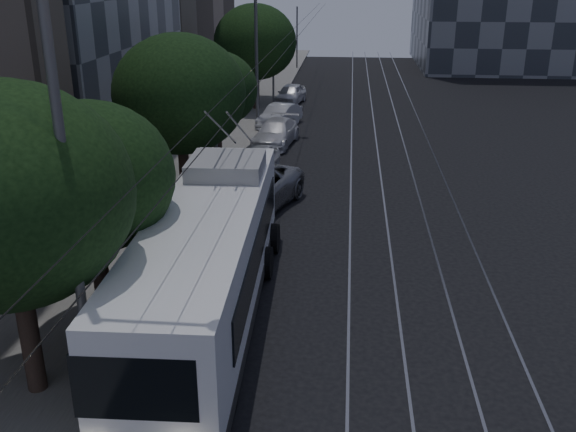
% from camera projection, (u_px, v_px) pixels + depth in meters
% --- Properties ---
extents(ground, '(120.00, 120.00, 0.00)m').
position_uv_depth(ground, '(338.00, 338.00, 17.46)').
color(ground, black).
rests_on(ground, ground).
extents(sidewalk, '(5.00, 90.00, 0.15)m').
position_uv_depth(sidewalk, '(215.00, 143.00, 36.68)').
color(sidewalk, slate).
rests_on(sidewalk, ground).
extents(tram_rails, '(4.52, 90.00, 0.02)m').
position_uv_depth(tram_rails, '(391.00, 149.00, 35.81)').
color(tram_rails, gray).
rests_on(tram_rails, ground).
extents(overhead_wires, '(2.23, 90.00, 6.00)m').
position_uv_depth(overhead_wires, '(258.00, 84.00, 35.23)').
color(overhead_wires, black).
rests_on(overhead_wires, ground).
extents(trolleybus, '(3.14, 13.09, 5.63)m').
position_uv_depth(trolleybus, '(209.00, 259.00, 17.93)').
color(trolleybus, white).
rests_on(trolleybus, ground).
extents(pickup_silver, '(4.78, 7.07, 1.80)m').
position_uv_depth(pickup_silver, '(246.00, 191.00, 26.16)').
color(pickup_silver, gray).
rests_on(pickup_silver, ground).
extents(car_white_a, '(2.26, 4.61, 1.51)m').
position_uv_depth(car_white_a, '(255.00, 163.00, 30.57)').
color(car_white_a, silver).
rests_on(car_white_a, ground).
extents(car_white_b, '(2.62, 5.08, 1.41)m').
position_uv_depth(car_white_b, '(276.00, 133.00, 36.36)').
color(car_white_b, silver).
rests_on(car_white_b, ground).
extents(car_white_c, '(2.70, 4.50, 1.40)m').
position_uv_depth(car_white_c, '(280.00, 116.00, 40.57)').
color(car_white_c, silver).
rests_on(car_white_c, ground).
extents(car_white_d, '(2.32, 4.40, 1.43)m').
position_uv_depth(car_white_d, '(291.00, 94.00, 47.67)').
color(car_white_d, white).
rests_on(car_white_d, ground).
extents(tree_0, '(5.36, 5.36, 7.38)m').
position_uv_depth(tree_0, '(6.00, 196.00, 13.40)').
color(tree_0, black).
rests_on(tree_0, ground).
extents(tree_1, '(4.38, 4.38, 6.36)m').
position_uv_depth(tree_1, '(90.00, 178.00, 16.47)').
color(tree_1, black).
rests_on(tree_1, ground).
extents(tree_2, '(5.45, 5.45, 7.07)m').
position_uv_depth(tree_2, '(180.00, 94.00, 26.10)').
color(tree_2, black).
rests_on(tree_2, ground).
extents(tree_3, '(4.16, 4.16, 5.74)m').
position_uv_depth(tree_3, '(216.00, 89.00, 31.51)').
color(tree_3, black).
rests_on(tree_3, ground).
extents(tree_4, '(5.69, 5.69, 7.27)m').
position_uv_depth(tree_4, '(255.00, 42.00, 43.92)').
color(tree_4, black).
rests_on(tree_4, ground).
extents(tree_5, '(4.53, 4.53, 6.52)m').
position_uv_depth(tree_5, '(256.00, 41.00, 47.15)').
color(tree_5, black).
rests_on(tree_5, ground).
extents(streetlamp_near, '(2.62, 0.44, 10.95)m').
position_uv_depth(streetlamp_near, '(82.00, 135.00, 11.74)').
color(streetlamp_near, '#5F5F62').
rests_on(streetlamp_near, ground).
extents(streetlamp_far, '(2.36, 0.44, 9.72)m').
position_uv_depth(streetlamp_far, '(263.00, 33.00, 37.61)').
color(streetlamp_far, '#5F5F62').
rests_on(streetlamp_far, ground).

